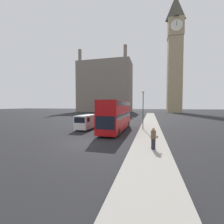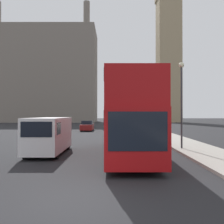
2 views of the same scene
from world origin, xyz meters
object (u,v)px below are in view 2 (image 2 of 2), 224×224
object	(u,v)px
clock_tower	(169,24)
street_lamp	(182,92)
white_van	(49,134)
red_double_decker_bus	(128,114)
parked_sedan	(87,126)

from	to	relation	value
clock_tower	street_lamp	world-z (taller)	clock_tower
clock_tower	white_van	size ratio (longest dim) A/B	11.52
street_lamp	clock_tower	bearing A→B (deg)	77.96
red_double_decker_bus	white_van	size ratio (longest dim) A/B	2.16
clock_tower	red_double_decker_bus	world-z (taller)	clock_tower
clock_tower	parked_sedan	world-z (taller)	clock_tower
street_lamp	parked_sedan	bearing A→B (deg)	112.58
clock_tower	white_van	xyz separation A→B (m)	(-21.72, -63.03, -29.89)
red_double_decker_bus	parked_sedan	bearing A→B (deg)	101.88
red_double_decker_bus	street_lamp	xyz separation A→B (m)	(3.75, 1.89, 1.51)
red_double_decker_bus	street_lamp	distance (m)	4.46
white_van	red_double_decker_bus	bearing A→B (deg)	-4.56
white_van	street_lamp	bearing A→B (deg)	9.95
clock_tower	parked_sedan	bearing A→B (deg)	-117.49
clock_tower	white_van	bearing A→B (deg)	-109.01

